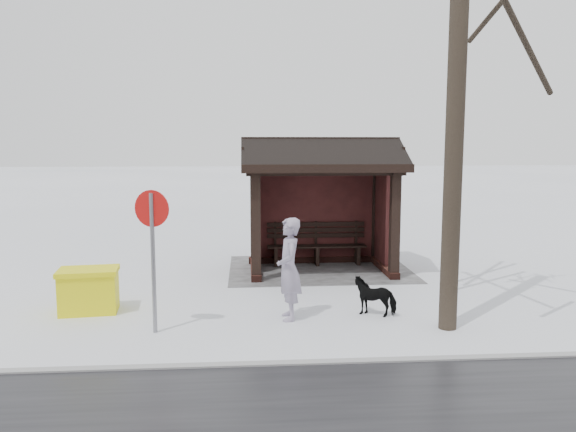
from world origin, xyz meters
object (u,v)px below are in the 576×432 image
object	(u,v)px
pedestrian	(289,269)
road_sign	(152,230)
dog	(375,296)
grit_bin	(89,290)
bus_shelter	(320,178)

from	to	relation	value
pedestrian	road_sign	size ratio (longest dim) A/B	0.77
dog	grit_bin	world-z (taller)	grit_bin
pedestrian	grit_bin	distance (m)	3.56
dog	grit_bin	distance (m)	5.01
bus_shelter	road_sign	size ratio (longest dim) A/B	1.60
dog	road_sign	xyz separation A→B (m)	(3.66, 0.66, 1.30)
dog	grit_bin	bearing A→B (deg)	-72.50
pedestrian	grit_bin	xyz separation A→B (m)	(3.47, -0.66, -0.47)
bus_shelter	pedestrian	size ratio (longest dim) A/B	2.09
bus_shelter	grit_bin	xyz separation A→B (m)	(4.47, 3.03, -1.77)
pedestrian	grit_bin	size ratio (longest dim) A/B	1.60
road_sign	dog	bearing A→B (deg)	-149.91
bus_shelter	grit_bin	distance (m)	5.68
pedestrian	road_sign	bearing A→B (deg)	-79.98
bus_shelter	road_sign	world-z (taller)	bus_shelter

